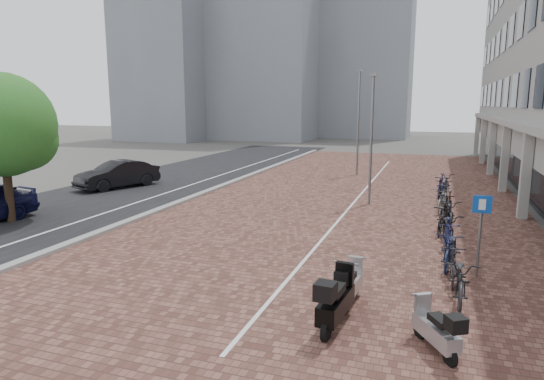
{
  "coord_description": "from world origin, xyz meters",
  "views": [
    {
      "loc": [
        5.5,
        -9.82,
        4.36
      ],
      "look_at": [
        0.0,
        6.0,
        1.3
      ],
      "focal_mm": 31.08,
      "sensor_mm": 36.0,
      "label": 1
    }
  ],
  "objects_px": {
    "scooter_mid": "(336,299)",
    "scooter_front": "(350,283)",
    "car_dark": "(118,174)",
    "scooter_back": "(436,328)",
    "parking_sign": "(481,224)"
  },
  "relations": [
    {
      "from": "scooter_mid",
      "to": "scooter_front",
      "type": "bearing_deg",
      "value": 91.97
    },
    {
      "from": "car_dark",
      "to": "scooter_front",
      "type": "xyz_separation_m",
      "value": [
        14.13,
        -10.68,
        -0.23
      ]
    },
    {
      "from": "scooter_front",
      "to": "scooter_back",
      "type": "xyz_separation_m",
      "value": [
        1.8,
        -1.53,
        -0.02
      ]
    },
    {
      "from": "car_dark",
      "to": "scooter_back",
      "type": "relative_size",
      "value": 3.18
    },
    {
      "from": "scooter_front",
      "to": "scooter_mid",
      "type": "distance_m",
      "value": 1.18
    },
    {
      "from": "car_dark",
      "to": "scooter_front",
      "type": "bearing_deg",
      "value": -15.38
    },
    {
      "from": "scooter_mid",
      "to": "parking_sign",
      "type": "bearing_deg",
      "value": 58.94
    },
    {
      "from": "scooter_front",
      "to": "scooter_back",
      "type": "relative_size",
      "value": 1.04
    },
    {
      "from": "car_dark",
      "to": "scooter_front",
      "type": "relative_size",
      "value": 3.05
    },
    {
      "from": "scooter_mid",
      "to": "parking_sign",
      "type": "distance_m",
      "value": 4.89
    },
    {
      "from": "car_dark",
      "to": "scooter_mid",
      "type": "distance_m",
      "value": 18.39
    },
    {
      "from": "scooter_front",
      "to": "parking_sign",
      "type": "distance_m",
      "value": 4.0
    },
    {
      "from": "car_dark",
      "to": "scooter_back",
      "type": "distance_m",
      "value": 20.07
    },
    {
      "from": "scooter_back",
      "to": "scooter_front",
      "type": "bearing_deg",
      "value": 108.02
    },
    {
      "from": "scooter_front",
      "to": "scooter_back",
      "type": "distance_m",
      "value": 2.36
    }
  ]
}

